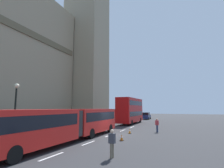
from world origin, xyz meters
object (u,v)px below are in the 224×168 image
object	(u,v)px
articulated_bus	(70,122)
pedestrian_near_cones	(112,142)
traffic_cone_west	(122,138)
sedan_lead	(146,116)
double_decker_bus	(130,110)
street_lamp	(15,108)
pedestrian_by_kerb	(157,125)
traffic_cone_middle	(130,131)

from	to	relation	value
articulated_bus	pedestrian_near_cones	distance (m)	6.66
articulated_bus	traffic_cone_west	xyz separation A→B (m)	(2.13, -4.28, -1.46)
sedan_lead	double_decker_bus	bearing A→B (deg)	179.30
street_lamp	pedestrian_by_kerb	xyz separation A→B (m)	(11.65, -11.02, -2.14)
double_decker_bus	sedan_lead	bearing A→B (deg)	-0.70
double_decker_bus	street_lamp	distance (m)	22.47
traffic_cone_middle	pedestrian_by_kerb	bearing A→B (deg)	-47.50
articulated_bus	sedan_lead	bearing A→B (deg)	-0.29
traffic_cone_west	sedan_lead	bearing A→B (deg)	7.26
double_decker_bus	pedestrian_by_kerb	size ratio (longest dim) A/B	6.16
street_lamp	double_decker_bus	bearing A→B (deg)	-11.57
articulated_bus	pedestrian_near_cones	bearing A→B (deg)	-122.08
sedan_lead	pedestrian_near_cones	world-z (taller)	sedan_lead
traffic_cone_middle	pedestrian_by_kerb	size ratio (longest dim) A/B	0.34
pedestrian_near_cones	double_decker_bus	bearing A→B (deg)	13.51
street_lamp	pedestrian_by_kerb	bearing A→B (deg)	-43.42
double_decker_bus	traffic_cone_west	world-z (taller)	double_decker_bus
double_decker_bus	sedan_lead	world-z (taller)	double_decker_bus
pedestrian_near_cones	pedestrian_by_kerb	distance (m)	12.98
street_lamp	pedestrian_by_kerb	distance (m)	16.18
sedan_lead	traffic_cone_west	size ratio (longest dim) A/B	7.59
double_decker_bus	pedestrian_by_kerb	world-z (taller)	double_decker_bus
pedestrian_by_kerb	double_decker_bus	bearing A→B (deg)	32.16
double_decker_bus	pedestrian_by_kerb	bearing A→B (deg)	-147.84
traffic_cone_middle	street_lamp	world-z (taller)	street_lamp
traffic_cone_middle	double_decker_bus	bearing A→B (deg)	15.75
double_decker_bus	traffic_cone_middle	bearing A→B (deg)	-164.25
street_lamp	sedan_lead	bearing A→B (deg)	-7.30
articulated_bus	traffic_cone_middle	distance (m)	7.88
sedan_lead	pedestrian_near_cones	distance (m)	38.24
street_lamp	pedestrian_by_kerb	size ratio (longest dim) A/B	3.12
traffic_cone_middle	articulated_bus	bearing A→B (deg)	151.80
articulated_bus	traffic_cone_middle	xyz separation A→B (m)	(6.82, -3.66, -1.46)
street_lamp	pedestrian_near_cones	bearing A→B (deg)	-97.34
traffic_cone_middle	street_lamp	size ratio (longest dim) A/B	0.11
sedan_lead	street_lamp	bearing A→B (deg)	172.70
traffic_cone_west	pedestrian_by_kerb	bearing A→B (deg)	-17.01
traffic_cone_west	traffic_cone_middle	bearing A→B (deg)	7.51
sedan_lead	street_lamp	world-z (taller)	street_lamp
sedan_lead	traffic_cone_west	xyz separation A→B (m)	(-32.21, -4.10, -0.63)
traffic_cone_west	traffic_cone_middle	world-z (taller)	same
sedan_lead	traffic_cone_middle	world-z (taller)	sedan_lead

